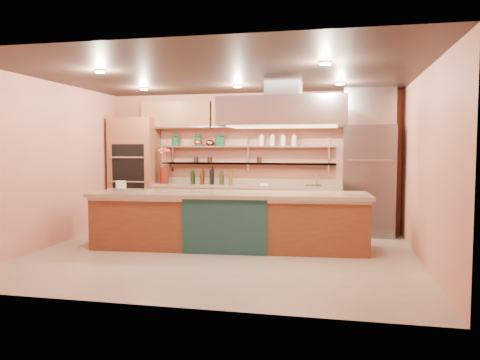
% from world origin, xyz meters
% --- Properties ---
extents(floor, '(6.00, 5.00, 0.02)m').
position_xyz_m(floor, '(0.00, 0.00, -0.01)').
color(floor, gray).
rests_on(floor, ground).
extents(ceiling, '(6.00, 5.00, 0.02)m').
position_xyz_m(ceiling, '(0.00, 0.00, 2.80)').
color(ceiling, black).
rests_on(ceiling, wall_back).
extents(wall_back, '(6.00, 0.04, 2.80)m').
position_xyz_m(wall_back, '(0.00, 2.50, 1.40)').
color(wall_back, '#C4755C').
rests_on(wall_back, floor).
extents(wall_front, '(6.00, 0.04, 2.80)m').
position_xyz_m(wall_front, '(0.00, -2.50, 1.40)').
color(wall_front, '#C4755C').
rests_on(wall_front, floor).
extents(wall_left, '(0.04, 5.00, 2.80)m').
position_xyz_m(wall_left, '(-3.00, 0.00, 1.40)').
color(wall_left, '#C4755C').
rests_on(wall_left, floor).
extents(wall_right, '(0.04, 5.00, 2.80)m').
position_xyz_m(wall_right, '(3.00, 0.00, 1.40)').
color(wall_right, '#C4755C').
rests_on(wall_right, floor).
extents(oven_stack, '(0.95, 0.64, 2.30)m').
position_xyz_m(oven_stack, '(-2.45, 2.18, 1.15)').
color(oven_stack, brown).
rests_on(oven_stack, floor).
extents(refrigerator, '(0.95, 0.72, 2.10)m').
position_xyz_m(refrigerator, '(2.35, 2.14, 1.05)').
color(refrigerator, slate).
rests_on(refrigerator, floor).
extents(back_counter, '(3.84, 0.64, 0.93)m').
position_xyz_m(back_counter, '(-0.05, 2.20, 0.47)').
color(back_counter, tan).
rests_on(back_counter, floor).
extents(wall_shelf_lower, '(3.60, 0.26, 0.03)m').
position_xyz_m(wall_shelf_lower, '(-0.05, 2.37, 1.35)').
color(wall_shelf_lower, '#A7A9AE').
rests_on(wall_shelf_lower, wall_back).
extents(wall_shelf_upper, '(3.60, 0.26, 0.03)m').
position_xyz_m(wall_shelf_upper, '(-0.05, 2.37, 1.70)').
color(wall_shelf_upper, '#A7A9AE').
rests_on(wall_shelf_upper, wall_back).
extents(upper_cabinets, '(4.60, 0.36, 0.55)m').
position_xyz_m(upper_cabinets, '(0.00, 2.32, 2.35)').
color(upper_cabinets, brown).
rests_on(upper_cabinets, wall_back).
extents(range_hood, '(2.00, 1.00, 0.45)m').
position_xyz_m(range_hood, '(0.91, 0.45, 2.25)').
color(range_hood, '#A7A9AE').
rests_on(range_hood, ceiling).
extents(ceiling_downlights, '(4.00, 2.80, 0.02)m').
position_xyz_m(ceiling_downlights, '(0.00, 0.20, 2.77)').
color(ceiling_downlights, '#FFE5A5').
rests_on(ceiling_downlights, ceiling).
extents(island, '(4.55, 1.33, 0.94)m').
position_xyz_m(island, '(0.01, 0.45, 0.47)').
color(island, brown).
rests_on(island, floor).
extents(flower_vase, '(0.24, 0.24, 0.33)m').
position_xyz_m(flower_vase, '(-1.78, 2.15, 1.10)').
color(flower_vase, '#5A140D').
rests_on(flower_vase, back_counter).
extents(oil_bottle_cluster, '(0.97, 0.59, 0.30)m').
position_xyz_m(oil_bottle_cluster, '(-0.74, 2.15, 1.08)').
color(oil_bottle_cluster, black).
rests_on(oil_bottle_cluster, back_counter).
extents(kitchen_scale, '(0.18, 0.15, 0.09)m').
position_xyz_m(kitchen_scale, '(0.35, 2.15, 0.98)').
color(kitchen_scale, white).
rests_on(kitchen_scale, back_counter).
extents(bar_faucet, '(0.03, 0.03, 0.22)m').
position_xyz_m(bar_faucet, '(1.37, 2.25, 1.04)').
color(bar_faucet, silver).
rests_on(bar_faucet, back_counter).
extents(copper_kettle, '(0.20, 0.20, 0.13)m').
position_xyz_m(copper_kettle, '(-0.85, 2.37, 1.78)').
color(copper_kettle, '#BC522B').
rests_on(copper_kettle, wall_shelf_upper).
extents(green_canister, '(0.18, 0.18, 0.18)m').
position_xyz_m(green_canister, '(-0.65, 2.37, 1.80)').
color(green_canister, '#0E4527').
rests_on(green_canister, wall_shelf_upper).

